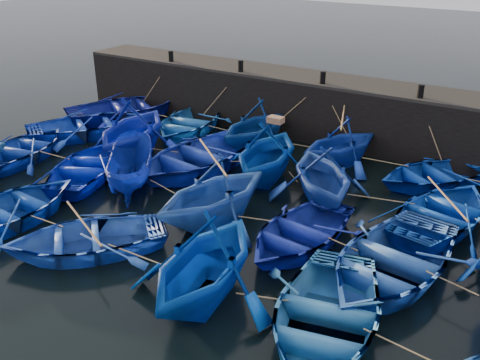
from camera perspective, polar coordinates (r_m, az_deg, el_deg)
The scene contains 31 objects.
ground at distance 16.01m, azimuth -6.16°, elevation -6.33°, with size 120.00×120.00×0.00m, color black.
quay_wall at distance 23.89m, azimuth 9.46°, elevation 7.40°, with size 26.00×2.50×2.50m, color black.
quay_top at distance 23.54m, azimuth 9.68°, elevation 10.44°, with size 26.00×2.50×0.12m, color black.
bollard_0 at distance 26.78m, azimuth -7.38°, elevation 12.97°, with size 0.24×0.24×0.50m, color black.
bollard_1 at distance 24.48m, azimuth 0.07°, elevation 12.07°, with size 0.24×0.24×0.50m, color black.
bollard_2 at distance 22.67m, azimuth 8.82°, elevation 10.76°, with size 0.24×0.24×0.50m, color black.
bollard_3 at distance 21.45m, azimuth 18.71°, elevation 8.96°, with size 0.24×0.24×0.50m, color black.
boat_0 at distance 26.80m, azimuth -12.03°, elevation 7.60°, with size 4.05×5.66×1.17m, color navy.
boat_1 at distance 24.42m, azimuth -5.57°, elevation 6.16°, with size 3.48×4.87×1.01m, color blue.
boat_2 at distance 22.18m, azimuth 1.69°, elevation 5.90°, with size 3.52×4.09×2.15m, color navy.
boat_3 at distance 20.86m, azimuth 10.70°, elevation 3.96°, with size 3.22×3.74×1.97m, color #0F3199.
boat_4 at distance 20.26m, azimuth 19.91°, elevation 0.60°, with size 3.11×4.35×0.90m, color #0835A2.
boat_6 at distance 24.83m, azimuth -15.85°, elevation 5.73°, with size 3.73×5.22×1.08m, color #1538AD.
boat_7 at distance 21.72m, azimuth -11.35°, elevation 5.48°, with size 4.08×4.74×2.49m, color #0C1E9B.
boat_8 at distance 20.33m, azimuth -4.64°, elevation 2.57°, with size 4.07×5.69×1.18m, color #1A33B3.
boat_9 at distance 19.23m, azimuth 2.93°, elevation 3.06°, with size 3.73×4.32×2.27m, color navy.
boat_10 at distance 17.78m, azimuth 8.82°, elevation 0.67°, with size 3.49×4.05×2.13m, color navy.
boat_11 at distance 17.48m, azimuth 20.92°, elevation -3.29°, with size 3.40×4.75×0.99m, color #07379C.
boat_13 at distance 23.01m, azimuth -22.11°, elevation 3.16°, with size 3.28×4.58×0.95m, color navy.
boat_14 at distance 20.43m, azimuth -16.00°, elevation 1.39°, with size 3.21×4.48×0.93m, color #0620C7.
boat_15 at distance 19.10m, azimuth -11.66°, elevation 1.22°, with size 1.50×3.99×1.54m, color navy.
boat_16 at distance 16.20m, azimuth -2.87°, elevation -1.26°, with size 3.71×4.30×2.26m, color #1D4AA2.
boat_17 at distance 15.48m, azimuth 6.33°, elevation -5.55°, with size 3.12×4.37×0.91m, color navy.
boat_18 at distance 14.49m, azimuth 15.81°, elevation -8.23°, with size 3.87×5.41×1.12m, color #2452B0.
boat_21 at distance 18.03m, azimuth -23.38°, elevation -2.84°, with size 3.41×4.77×0.99m, color #0C3997.
boat_22 at distance 15.71m, azimuth -16.17°, elevation -5.94°, with size 3.23×4.51×0.94m, color blue.
boat_23 at distance 12.91m, azimuth -3.84°, elevation -8.54°, with size 3.76×4.37×2.30m, color #00379F.
boat_24 at distance 12.38m, azimuth 9.02°, elevation -14.07°, with size 3.59×5.01×1.04m, color blue.
wooden_crate at distance 18.67m, azimuth 3.82°, elevation 6.43°, with size 0.54×0.37×0.21m, color #91603F.
mooring_ropes at distance 19.35m, azimuth 2.38°, elevation 2.38°, with size 18.64×11.59×2.10m.
loose_oars at distance 16.70m, azimuth 4.24°, elevation 1.17°, with size 10.44×11.73×1.39m.
Camera 1 is at (8.72, -10.63, 8.20)m, focal length 40.00 mm.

